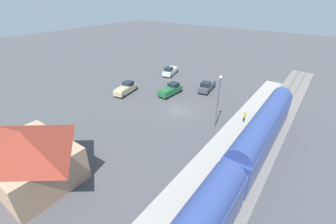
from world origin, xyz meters
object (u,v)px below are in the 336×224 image
object	(u,v)px
light_pole_near_platform	(218,96)
pickup_charcoal	(207,86)
pedestrian_on_platform	(244,116)
pickup_green	(171,90)
station_building	(28,155)
pickup_tan	(126,88)
pickup_white	(170,71)

from	to	relation	value
light_pole_near_platform	pickup_charcoal	bearing A→B (deg)	-57.66
pedestrian_on_platform	pickup_green	size ratio (longest dim) A/B	0.31
station_building	pickup_green	xyz separation A→B (m)	(0.98, -26.69, -2.08)
pedestrian_on_platform	pickup_tan	world-z (taller)	pickup_tan
station_building	pickup_charcoal	size ratio (longest dim) A/B	1.85
pickup_charcoal	pickup_white	bearing A→B (deg)	-17.65
pickup_green	pickup_charcoal	size ratio (longest dim) A/B	0.98
pickup_green	pickup_charcoal	distance (m)	7.58
light_pole_near_platform	pedestrian_on_platform	bearing A→B (deg)	-133.09
light_pole_near_platform	pickup_white	bearing A→B (deg)	-38.81
pickup_charcoal	station_building	bearing A→B (deg)	83.23
pedestrian_on_platform	pickup_tan	distance (m)	22.90
pickup_white	pickup_green	size ratio (longest dim) A/B	1.04
pickup_white	light_pole_near_platform	world-z (taller)	light_pole_near_platform
light_pole_near_platform	pickup_green	bearing A→B (deg)	-25.31
pedestrian_on_platform	pickup_charcoal	size ratio (longest dim) A/B	0.30
pickup_tan	station_building	bearing A→B (deg)	111.02
pickup_charcoal	pickup_green	bearing A→B (deg)	50.33
pickup_green	pickup_tan	size ratio (longest dim) A/B	0.97
pickup_tan	pickup_white	bearing A→B (deg)	-92.56
pickup_charcoal	pickup_tan	bearing A→B (deg)	40.37
pedestrian_on_platform	pickup_green	bearing A→B (deg)	-8.99
station_building	light_pole_near_platform	world-z (taller)	light_pole_near_platform
pedestrian_on_platform	pickup_green	xyz separation A→B (m)	(15.30, -2.42, -0.25)
station_building	pickup_green	size ratio (longest dim) A/B	1.89
pickup_white	pickup_green	xyz separation A→B (m)	(-6.86, 9.55, 0.00)
station_building	pickup_charcoal	xyz separation A→B (m)	(-3.86, -32.52, -2.08)
pedestrian_on_platform	station_building	bearing A→B (deg)	59.45
pickup_green	pedestrian_on_platform	bearing A→B (deg)	171.01
pickup_green	station_building	bearing A→B (deg)	92.10
pickup_tan	pedestrian_on_platform	bearing A→B (deg)	-174.41
pickup_white	pickup_charcoal	distance (m)	12.27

